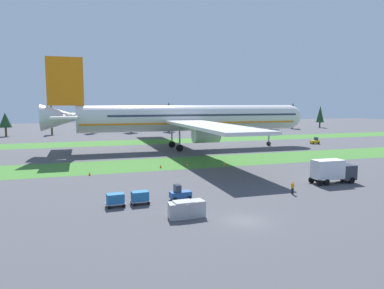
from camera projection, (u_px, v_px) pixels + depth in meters
The scene contains 18 objects.
ground_plane at pixel (245, 221), 36.65m from camera, with size 400.00×400.00×0.00m, color #47474C.
grass_strip_near at pixel (162, 164), 71.14m from camera, with size 320.00×14.47×0.01m, color #3D752D.
grass_strip_far at pixel (131, 142), 109.77m from camera, with size 320.00×14.47×0.01m, color #3D752D.
airliner at pixel (184, 118), 92.92m from camera, with size 68.93×84.40×22.62m.
baggage_tug at pixel (180, 194), 44.40m from camera, with size 2.67×1.45×1.97m.
cargo_dolly_lead at pixel (140, 197), 42.56m from camera, with size 2.28×1.62×1.55m.
cargo_dolly_second at pixel (115, 199), 41.50m from camera, with size 2.28×1.62×1.55m.
catering_truck at pixel (333, 170), 53.67m from camera, with size 6.99×2.42×3.58m.
pushback_tractor at pixel (315, 141), 105.66m from camera, with size 2.62×1.34×1.97m.
ground_crew_marshaller at pixel (293, 187), 47.20m from camera, with size 0.36×0.56×1.74m.
uld_container_0 at pixel (183, 209), 37.65m from camera, with size 2.00×1.60×1.75m, color #A3A3A8.
uld_container_1 at pixel (178, 211), 37.40m from camera, with size 2.00×1.60×1.62m, color #A3A3A8.
uld_container_2 at pixel (194, 208), 38.03m from camera, with size 2.00×1.60×1.72m, color #A3A3A8.
taxiway_marker_0 at pixel (161, 166), 66.42m from camera, with size 0.44×0.44×0.65m, color orange.
taxiway_marker_1 at pixel (90, 174), 59.49m from camera, with size 0.44×0.44×0.57m, color orange.
taxiway_marker_2 at pixel (187, 164), 68.80m from camera, with size 0.44×0.44×0.64m, color orange.
taxiway_marker_3 at pixel (224, 164), 68.94m from camera, with size 0.44×0.44×0.63m, color orange.
distant_tree_line at pixel (124, 115), 143.95m from camera, with size 203.09×9.03×12.54m.
Camera 1 is at (-16.30, -32.02, 11.96)m, focal length 33.56 mm.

